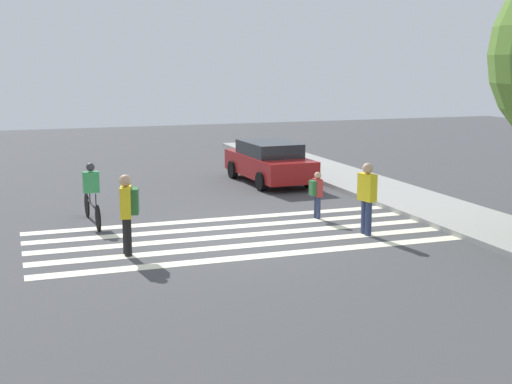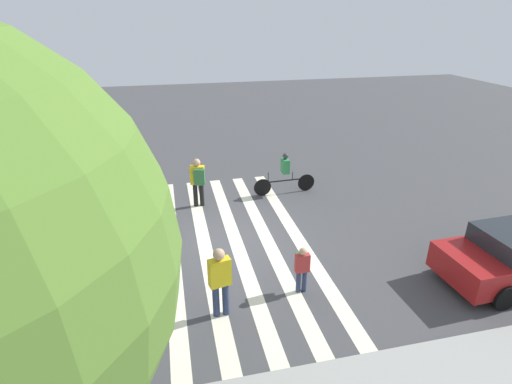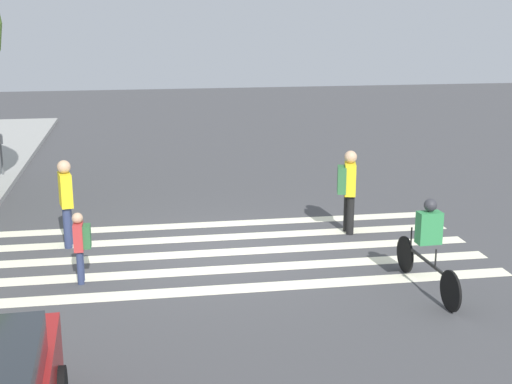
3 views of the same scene
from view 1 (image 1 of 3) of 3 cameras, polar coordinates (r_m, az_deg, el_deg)
name	(u,v)px [view 1 (image 1 of 3)]	position (r m, az deg, el deg)	size (l,w,h in m)	color
ground_plane	(236,236)	(17.45, -1.57, -3.54)	(60.00, 60.00, 0.00)	#444447
sidewalk_curb	(455,215)	(20.17, 15.60, -1.80)	(36.00, 2.50, 0.14)	#9E9E99
crosswalk_stripes	(236,236)	(17.44, -1.57, -3.52)	(4.23, 10.00, 0.01)	#F2EDCC
pedestrian_adult_yellow_jacket	(367,194)	(17.59, 8.87, -0.19)	(0.53, 0.32, 1.78)	navy
pedestrian_child_with_backpack	(316,191)	(19.28, 4.86, 0.05)	(0.35, 0.30, 1.28)	navy
pedestrian_adult_tall_backpack	(128,208)	(15.80, -10.20, -1.28)	(0.54, 0.49, 1.80)	black
cyclist_far_lane	(91,192)	(19.02, -13.03, 0.04)	(2.45, 0.41, 1.62)	black
car_parked_dark_suv	(269,162)	(24.86, 1.07, 2.44)	(4.53, 2.05, 1.44)	maroon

